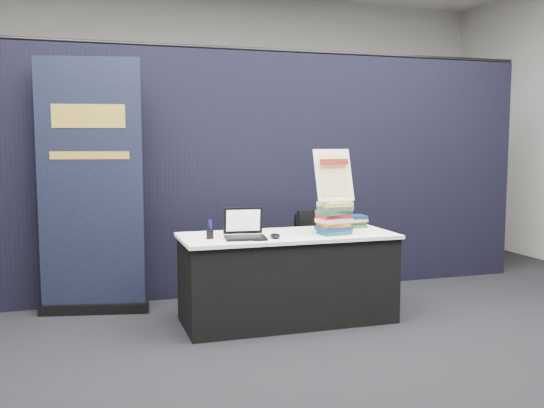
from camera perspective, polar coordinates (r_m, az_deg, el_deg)
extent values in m
plane|color=black|center=(4.78, 3.65, -12.73)|extent=(8.00, 8.00, 0.00)
cube|color=#ABA9A1|center=(8.38, -6.25, 7.45)|extent=(8.00, 0.02, 3.50)
cube|color=black|center=(6.05, -1.75, 2.84)|extent=(6.00, 0.08, 2.40)
cube|color=black|center=(5.17, 1.46, -7.10)|extent=(1.76, 0.71, 0.72)
cube|color=white|center=(5.10, 1.47, -3.00)|extent=(1.80, 0.75, 0.03)
cube|color=black|center=(4.83, -2.51, -3.21)|extent=(0.35, 0.26, 0.02)
cube|color=black|center=(4.92, -2.86, -1.60)|extent=(0.33, 0.10, 0.22)
cube|color=white|center=(4.91, -2.84, -1.62)|extent=(0.28, 0.07, 0.18)
ellipsoid|color=black|center=(4.87, 0.30, -3.02)|extent=(0.08, 0.13, 0.04)
cube|color=silver|center=(4.77, -4.78, -3.45)|extent=(0.38, 0.35, 0.00)
cube|color=silver|center=(4.78, -3.82, -3.42)|extent=(0.38, 0.33, 0.00)
cube|color=white|center=(4.70, -3.35, -3.59)|extent=(0.26, 0.19, 0.00)
cylinder|color=black|center=(4.86, -5.86, -2.85)|extent=(0.07, 0.07, 0.08)
cube|color=#184F5B|center=(5.11, 5.91, -2.65)|extent=(0.29, 0.24, 0.03)
cube|color=navy|center=(5.11, 5.91, -2.27)|extent=(0.29, 0.24, 0.03)
cube|color=#C96B1C|center=(5.10, 5.91, -1.89)|extent=(0.29, 0.24, 0.03)
cube|color=beige|center=(5.10, 5.92, -1.51)|extent=(0.29, 0.24, 0.03)
cube|color=maroon|center=(5.09, 5.92, -1.13)|extent=(0.29, 0.24, 0.03)
cube|color=#1D6D31|center=(5.09, 5.93, -0.75)|extent=(0.29, 0.24, 0.03)
cube|color=#4F4E54|center=(5.09, 5.93, -0.37)|extent=(0.29, 0.24, 0.03)
cube|color=#D4D155|center=(5.08, 5.94, 0.01)|extent=(0.29, 0.24, 0.03)
cube|color=#1D6D31|center=(5.52, 7.68, -2.06)|extent=(0.20, 0.15, 0.03)
cube|color=#4F4E54|center=(5.52, 7.69, -1.77)|extent=(0.20, 0.15, 0.03)
cube|color=#D4D155|center=(5.52, 7.69, -1.48)|extent=(0.20, 0.15, 0.03)
cube|color=navy|center=(5.51, 7.69, -1.20)|extent=(0.20, 0.15, 0.03)
cube|color=black|center=(5.06, 6.01, 0.37)|extent=(0.22, 0.03, 0.02)
cylinder|color=black|center=(5.10, 4.73, 1.86)|extent=(0.02, 0.11, 0.32)
cylinder|color=black|center=(5.17, 6.55, 1.90)|extent=(0.02, 0.11, 0.32)
cube|color=white|center=(5.09, 5.82, 2.72)|extent=(0.34, 0.15, 0.43)
cube|color=beige|center=(5.08, 5.86, 2.71)|extent=(0.27, 0.12, 0.34)
cube|color=maroon|center=(5.08, 5.88, 3.96)|extent=(0.27, 0.04, 0.05)
cube|color=black|center=(5.68, -16.37, -9.45)|extent=(0.95, 0.29, 0.09)
cube|color=black|center=(5.51, -16.71, 1.49)|extent=(0.89, 0.21, 2.25)
cube|color=gold|center=(5.48, -16.90, 7.93)|extent=(0.61, 0.13, 0.20)
cube|color=gold|center=(5.48, -16.80, 4.41)|extent=(0.66, 0.14, 0.07)
cylinder|color=black|center=(5.64, 3.46, -7.59)|extent=(0.02, 0.02, 0.42)
cylinder|color=black|center=(5.78, 6.91, -7.29)|extent=(0.02, 0.02, 0.42)
cylinder|color=black|center=(5.98, 2.19, -6.80)|extent=(0.02, 0.02, 0.42)
cylinder|color=black|center=(6.11, 5.48, -6.54)|extent=(0.02, 0.02, 0.42)
cube|color=black|center=(5.83, 4.53, -4.88)|extent=(0.49, 0.49, 0.04)
cube|color=black|center=(5.95, 3.89, -1.23)|extent=(0.36, 0.14, 0.15)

